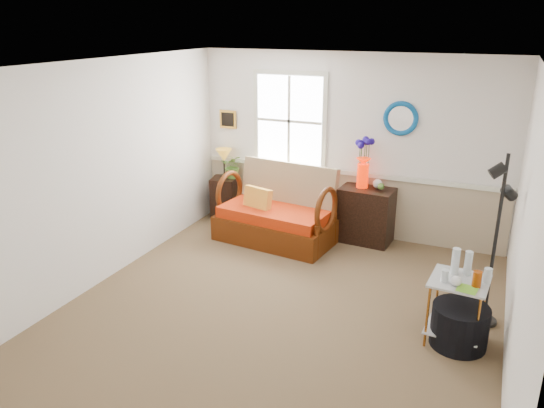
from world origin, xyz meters
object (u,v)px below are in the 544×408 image
at_px(side_table, 456,311).
at_px(ottoman, 459,326).
at_px(loveseat, 276,205).
at_px(cabinet, 366,215).
at_px(lamp_stand, 224,198).
at_px(floor_lamp, 495,242).

height_order(side_table, ottoman, side_table).
relative_size(loveseat, side_table, 2.43).
relative_size(side_table, ottoman, 1.24).
bearing_deg(cabinet, lamp_stand, -177.23).
height_order(loveseat, side_table, loveseat).
height_order(loveseat, floor_lamp, floor_lamp).
xyz_separation_m(loveseat, cabinet, (1.17, 0.48, -0.14)).
xyz_separation_m(lamp_stand, side_table, (3.71, -2.15, 0.01)).
distance_m(side_table, ottoman, 0.15).
xyz_separation_m(cabinet, side_table, (1.42, -2.11, -0.06)).
distance_m(floor_lamp, ottoman, 0.91).
relative_size(cabinet, side_table, 1.17).
height_order(floor_lamp, ottoman, floor_lamp).
bearing_deg(cabinet, side_table, -52.27).
relative_size(cabinet, floor_lamp, 0.43).
relative_size(floor_lamp, ottoman, 3.35).
xyz_separation_m(cabinet, floor_lamp, (1.69, -1.61, 0.51)).
relative_size(lamp_stand, side_table, 0.98).
height_order(lamp_stand, floor_lamp, floor_lamp).
bearing_deg(cabinet, ottoman, -51.94).
xyz_separation_m(lamp_stand, ottoman, (3.76, -2.20, -0.12)).
height_order(loveseat, lamp_stand, loveseat).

